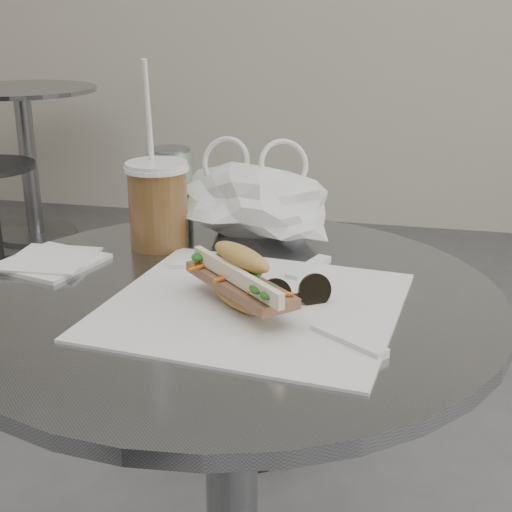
% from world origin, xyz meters
% --- Properties ---
extents(cafe_table, '(0.76, 0.76, 0.74)m').
position_xyz_m(cafe_table, '(0.00, 0.20, 0.47)').
color(cafe_table, slate).
rests_on(cafe_table, ground).
extents(bg_table, '(0.70, 0.70, 0.74)m').
position_xyz_m(bg_table, '(-1.60, 2.40, 0.47)').
color(bg_table, slate).
rests_on(bg_table, ground).
extents(chair_far, '(0.38, 0.40, 0.69)m').
position_xyz_m(chair_far, '(-0.17, 0.96, 0.31)').
color(chair_far, '#2E2E31').
rests_on(chair_far, ground).
extents(sandwich_paper, '(0.41, 0.39, 0.00)m').
position_xyz_m(sandwich_paper, '(0.04, 0.16, 0.74)').
color(sandwich_paper, white).
rests_on(sandwich_paper, cafe_table).
extents(banh_mi, '(0.23, 0.23, 0.08)m').
position_xyz_m(banh_mi, '(0.03, 0.15, 0.78)').
color(banh_mi, tan).
rests_on(banh_mi, sandwich_paper).
extents(iced_coffee, '(0.10, 0.10, 0.30)m').
position_xyz_m(iced_coffee, '(-0.16, 0.36, 0.81)').
color(iced_coffee, olive).
rests_on(iced_coffee, cafe_table).
extents(sunglasses, '(0.10, 0.07, 0.05)m').
position_xyz_m(sunglasses, '(0.10, 0.16, 0.76)').
color(sunglasses, black).
rests_on(sunglasses, cafe_table).
extents(plastic_bag, '(0.27, 0.23, 0.12)m').
position_xyz_m(plastic_bag, '(-0.02, 0.44, 0.80)').
color(plastic_bag, white).
rests_on(plastic_bag, cafe_table).
extents(napkin_stack, '(0.16, 0.16, 0.01)m').
position_xyz_m(napkin_stack, '(-0.29, 0.24, 0.74)').
color(napkin_stack, white).
rests_on(napkin_stack, cafe_table).
extents(drink_can, '(0.08, 0.08, 0.14)m').
position_xyz_m(drink_can, '(-0.17, 0.46, 0.81)').
color(drink_can, '#5EA267').
rests_on(drink_can, cafe_table).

